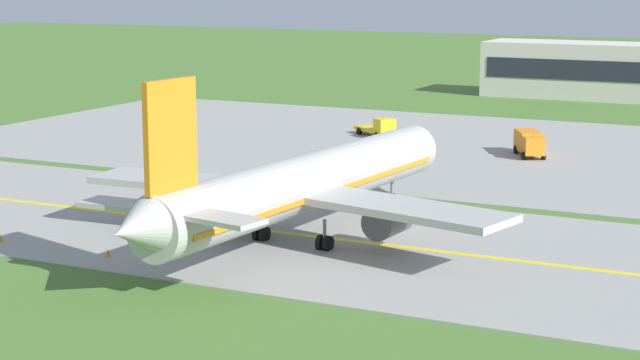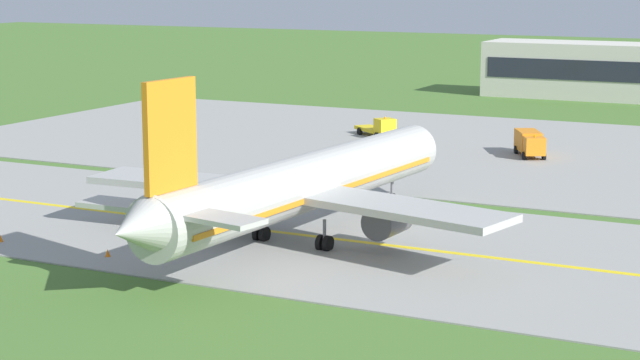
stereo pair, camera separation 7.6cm
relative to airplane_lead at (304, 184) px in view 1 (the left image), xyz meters
name	(u,v)px [view 1 (the left image)]	position (x,y,z in m)	size (l,w,h in m)	color
ground_plane	(316,238)	(0.31, 1.32, -4.13)	(500.00, 500.00, 0.00)	#47702D
taxiway_strip	(316,237)	(0.31, 1.32, -4.08)	(240.00, 28.00, 0.10)	gray
apron_pad	(588,158)	(10.31, 43.32, -4.08)	(140.00, 52.00, 0.10)	gray
taxiway_centreline	(316,237)	(0.31, 1.32, -4.03)	(220.00, 0.60, 0.01)	yellow
airplane_lead	(304,184)	(0.00, 0.00, 0.00)	(32.41, 39.66, 12.70)	#ADADA8
service_truck_baggage	(379,128)	(-14.25, 46.68, -2.95)	(6.31, 5.54, 2.59)	yellow
service_truck_fuel	(529,142)	(4.60, 41.76, -2.60)	(4.60, 6.27, 2.60)	orange
traffic_cone_near_edge	(108,254)	(-9.67, -9.75, -3.83)	(0.44, 0.44, 0.60)	orange
traffic_cone_mid_edge	(0,239)	(-18.89, -9.85, -3.83)	(0.44, 0.44, 0.60)	orange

